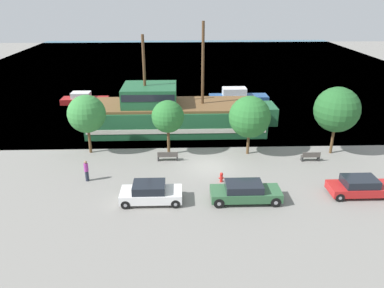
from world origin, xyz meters
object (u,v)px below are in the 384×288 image
at_px(parked_car_curb_front, 151,193).
at_px(bench_promenade_west, 311,156).
at_px(parked_car_curb_mid, 245,192).
at_px(parked_car_curb_rear, 360,187).
at_px(bench_promenade_east, 168,156).
at_px(moored_boat_dockside, 237,96).
at_px(pedestrian_walking_near, 86,171).
at_px(fire_hydrant, 221,177).
at_px(pirate_ship, 174,114).
at_px(moored_boat_outer, 84,99).

relative_size(parked_car_curb_front, bench_promenade_west, 2.72).
height_order(parked_car_curb_mid, bench_promenade_west, parked_car_curb_mid).
distance_m(parked_car_curb_rear, bench_promenade_east, 15.01).
height_order(moored_boat_dockside, bench_promenade_east, moored_boat_dockside).
height_order(parked_car_curb_rear, bench_promenade_west, parked_car_curb_rear).
xyz_separation_m(bench_promenade_east, pedestrian_walking_near, (-6.02, -3.40, 0.40)).
bearing_deg(parked_car_curb_front, bench_promenade_east, 81.59).
xyz_separation_m(parked_car_curb_mid, fire_hydrant, (-1.31, 2.83, -0.29)).
bearing_deg(pirate_ship, fire_hydrant, -72.65).
relative_size(bench_promenade_east, bench_promenade_west, 1.13).
height_order(moored_boat_outer, fire_hydrant, moored_boat_outer).
bearing_deg(bench_promenade_east, parked_car_curb_rear, -24.53).
height_order(parked_car_curb_mid, fire_hydrant, parked_car_curb_mid).
relative_size(moored_boat_dockside, fire_hydrant, 9.91).
distance_m(pirate_ship, pedestrian_walking_near, 12.88).
distance_m(fire_hydrant, bench_promenade_west, 8.66).
xyz_separation_m(moored_boat_dockside, parked_car_curb_rear, (5.06, -24.47, 0.02)).
bearing_deg(bench_promenade_west, parked_car_curb_front, -154.76).
bearing_deg(moored_boat_dockside, moored_boat_outer, -179.08).
bearing_deg(parked_car_curb_mid, moored_boat_outer, 123.91).
height_order(moored_boat_outer, parked_car_curb_mid, moored_boat_outer).
xyz_separation_m(parked_car_curb_mid, parked_car_curb_rear, (8.21, 0.53, -0.03)).
height_order(parked_car_curb_mid, pedestrian_walking_near, pedestrian_walking_near).
bearing_deg(moored_boat_outer, bench_promenade_east, -58.12).
height_order(bench_promenade_east, bench_promenade_west, same).
bearing_deg(pedestrian_walking_near, parked_car_curb_mid, -16.34).
xyz_separation_m(moored_boat_dockside, parked_car_curb_front, (-9.58, -24.87, 0.05)).
relative_size(parked_car_curb_front, pedestrian_walking_near, 2.52).
xyz_separation_m(parked_car_curb_rear, bench_promenade_east, (-13.66, 6.23, -0.23)).
bearing_deg(pirate_ship, parked_car_curb_front, -95.97).
distance_m(moored_boat_dockside, bench_promenade_west, 19.04).
relative_size(moored_boat_dockside, bench_promenade_west, 4.96).
height_order(bench_promenade_west, pedestrian_walking_near, pedestrian_walking_near).
xyz_separation_m(fire_hydrant, bench_promenade_west, (7.95, 3.45, 0.02)).
height_order(parked_car_curb_front, pedestrian_walking_near, pedestrian_walking_near).
relative_size(pirate_ship, parked_car_curb_rear, 4.30).
bearing_deg(pirate_ship, moored_boat_dockside, 52.61).
bearing_deg(bench_promenade_west, fire_hydrant, -156.56).
distance_m(moored_boat_dockside, bench_promenade_east, 20.16).
bearing_deg(moored_boat_dockside, bench_promenade_east, -115.24).
distance_m(pirate_ship, moored_boat_outer, 15.58).
bearing_deg(pedestrian_walking_near, bench_promenade_east, 29.43).
bearing_deg(pirate_ship, pedestrian_walking_near, -120.58).
xyz_separation_m(fire_hydrant, bench_promenade_east, (-4.14, 3.93, 0.03)).
height_order(moored_boat_dockside, parked_car_curb_mid, moored_boat_dockside).
bearing_deg(parked_car_curb_front, parked_car_curb_rear, 1.60).
bearing_deg(pedestrian_walking_near, parked_car_curb_front, -32.76).
bearing_deg(parked_car_curb_mid, pirate_ship, 108.87).
relative_size(parked_car_curb_mid, fire_hydrant, 6.24).
bearing_deg(parked_car_curb_rear, parked_car_curb_mid, -176.33).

